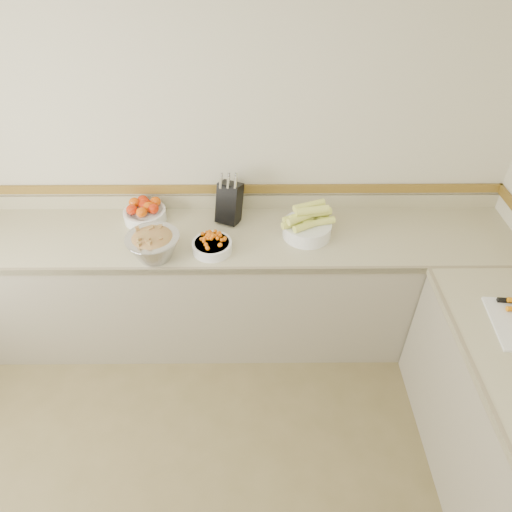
{
  "coord_description": "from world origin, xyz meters",
  "views": [
    {
      "loc": [
        0.34,
        -0.63,
        2.66
      ],
      "look_at": [
        0.35,
        1.35,
        1.0
      ],
      "focal_mm": 32.0,
      "sensor_mm": 36.0,
      "label": 1
    }
  ],
  "objects_px": {
    "cherry_tomato_bowl": "(212,245)",
    "corn_bowl": "(307,225)",
    "knife_block": "(229,202)",
    "rhubarb_bowl": "(153,244)",
    "tomato_bowl": "(145,212)"
  },
  "relations": [
    {
      "from": "knife_block",
      "to": "tomato_bowl",
      "type": "bearing_deg",
      "value": 179.17
    },
    {
      "from": "rhubarb_bowl",
      "to": "corn_bowl",
      "type": "bearing_deg",
      "value": 12.54
    },
    {
      "from": "cherry_tomato_bowl",
      "to": "tomato_bowl",
      "type": "bearing_deg",
      "value": 144.39
    },
    {
      "from": "knife_block",
      "to": "cherry_tomato_bowl",
      "type": "xyz_separation_m",
      "value": [
        -0.1,
        -0.32,
        -0.1
      ]
    },
    {
      "from": "tomato_bowl",
      "to": "corn_bowl",
      "type": "height_order",
      "value": "corn_bowl"
    },
    {
      "from": "tomato_bowl",
      "to": "rhubarb_bowl",
      "type": "xyz_separation_m",
      "value": [
        0.13,
        -0.39,
        0.03
      ]
    },
    {
      "from": "tomato_bowl",
      "to": "corn_bowl",
      "type": "relative_size",
      "value": 0.82
    },
    {
      "from": "corn_bowl",
      "to": "rhubarb_bowl",
      "type": "height_order",
      "value": "corn_bowl"
    },
    {
      "from": "knife_block",
      "to": "cherry_tomato_bowl",
      "type": "distance_m",
      "value": 0.35
    },
    {
      "from": "corn_bowl",
      "to": "rhubarb_bowl",
      "type": "xyz_separation_m",
      "value": [
        -0.92,
        -0.21,
        0.01
      ]
    },
    {
      "from": "tomato_bowl",
      "to": "knife_block",
      "type": "bearing_deg",
      "value": -0.83
    },
    {
      "from": "cherry_tomato_bowl",
      "to": "corn_bowl",
      "type": "height_order",
      "value": "corn_bowl"
    },
    {
      "from": "cherry_tomato_bowl",
      "to": "corn_bowl",
      "type": "bearing_deg",
      "value": 14.48
    },
    {
      "from": "tomato_bowl",
      "to": "corn_bowl",
      "type": "bearing_deg",
      "value": -9.73
    },
    {
      "from": "corn_bowl",
      "to": "cherry_tomato_bowl",
      "type": "bearing_deg",
      "value": -165.52
    }
  ]
}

